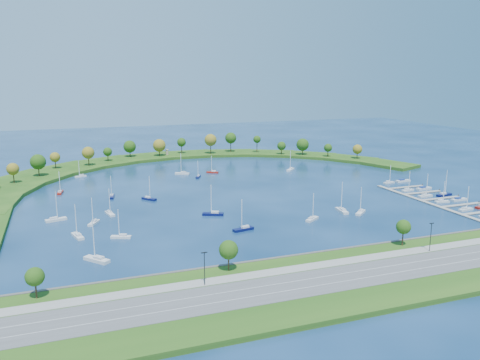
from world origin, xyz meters
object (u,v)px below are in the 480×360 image
object	(u,v)px
dock_system	(443,202)
docked_boat_9	(424,188)
moored_boat_6	(56,219)
docked_boat_8	(408,190)
moored_boat_4	(94,222)
docked_boat_11	(403,181)
docked_boat_2	(466,209)
moored_boat_15	(182,173)
docked_boat_7	(444,194)
moored_boat_3	(198,176)
moored_boat_11	(149,198)
moored_boat_16	(291,169)
docked_boat_4	(442,201)
docked_boat_10	(389,182)
harbor_tower	(167,152)
docked_boat_5	(459,199)
moored_boat_0	(121,236)
moored_boat_12	(312,218)
docked_boat_6	(425,195)
moored_boat_7	(97,259)
moored_boat_5	(213,172)
moored_boat_13	(78,235)
moored_boat_2	(112,196)
moored_boat_9	(361,212)
moored_boat_1	(243,228)
moored_boat_17	(110,213)
moored_boat_14	(213,213)
moored_boat_10	(81,176)

from	to	relation	value
dock_system	docked_boat_9	xyz separation A→B (m)	(10.67, 26.02, 0.35)
moored_boat_6	docked_boat_8	world-z (taller)	moored_boat_6
moored_boat_4	docked_boat_11	bearing A→B (deg)	124.99
docked_boat_2	moored_boat_15	bearing A→B (deg)	122.67
docked_boat_2	docked_boat_7	xyz separation A→B (m)	(10.47, 24.97, 0.06)
moored_boat_3	docked_boat_8	bearing A→B (deg)	79.03
moored_boat_11	moored_boat_16	size ratio (longest dim) A/B	0.92
docked_boat_4	docked_boat_10	xyz separation A→B (m)	(2.40, 44.38, -0.01)
harbor_tower	docked_boat_5	xyz separation A→B (m)	(108.34, -175.52, -3.50)
moored_boat_0	docked_boat_4	world-z (taller)	moored_boat_0
moored_boat_12	docked_boat_7	bearing A→B (deg)	-25.08
moored_boat_15	docked_boat_2	xyz separation A→B (m)	(102.13, -124.89, -0.06)
docked_boat_10	docked_boat_6	bearing A→B (deg)	-101.27
moored_boat_7	docked_boat_10	world-z (taller)	moored_boat_7
moored_boat_4	moored_boat_7	bearing A→B (deg)	25.10
moored_boat_15	moored_boat_12	bearing A→B (deg)	136.62
moored_boat_5	moored_boat_12	bearing A→B (deg)	127.84
moored_boat_13	docked_boat_2	distance (m)	169.40
moored_boat_15	docked_boat_5	xyz separation A→B (m)	(112.58, -109.94, -0.30)
moored_boat_3	docked_boat_4	size ratio (longest dim) A/B	0.97
docked_boat_4	docked_boat_5	world-z (taller)	docked_boat_4
moored_boat_15	docked_boat_10	world-z (taller)	moored_boat_15
moored_boat_2	moored_boat_7	distance (m)	87.56
moored_boat_5	moored_boat_9	world-z (taller)	moored_boat_9
harbor_tower	docked_boat_4	distance (m)	201.04
moored_boat_11	docked_boat_2	distance (m)	149.62
moored_boat_1	moored_boat_12	world-z (taller)	moored_boat_1
moored_boat_17	docked_boat_9	xyz separation A→B (m)	(163.88, -8.93, -0.21)
moored_boat_6	moored_boat_14	bearing A→B (deg)	-28.06
moored_boat_17	docked_boat_6	distance (m)	155.05
moored_boat_14	docked_boat_2	world-z (taller)	moored_boat_14
moored_boat_14	docked_boat_7	bearing A→B (deg)	-159.34
moored_boat_3	moored_boat_6	distance (m)	103.74
moored_boat_9	docked_boat_6	world-z (taller)	moored_boat_9
docked_boat_4	docked_boat_8	world-z (taller)	docked_boat_8
moored_boat_16	moored_boat_12	bearing A→B (deg)	24.22
moored_boat_15	docked_boat_11	xyz separation A→B (m)	(114.47, -65.16, -0.26)
moored_boat_0	docked_boat_10	distance (m)	161.11
moored_boat_0	moored_boat_3	distance (m)	113.15
moored_boat_3	docked_boat_11	distance (m)	120.03
moored_boat_13	docked_boat_7	size ratio (longest dim) A/B	0.96
moored_boat_10	moored_boat_15	world-z (taller)	moored_boat_15
moored_boat_9	moored_boat_14	xyz separation A→B (m)	(-62.55, 20.30, 0.04)
moored_boat_9	moored_boat_17	xyz separation A→B (m)	(-105.35, 36.82, -0.01)
moored_boat_2	docked_boat_10	distance (m)	153.27
moored_boat_4	moored_boat_10	size ratio (longest dim) A/B	1.13
docked_boat_6	moored_boat_15	bearing A→B (deg)	130.20
moored_boat_1	docked_boat_9	xyz separation A→B (m)	(116.08, 32.18, -0.23)
moored_boat_2	moored_boat_0	bearing A→B (deg)	7.62
moored_boat_10	moored_boat_17	bearing A→B (deg)	80.85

